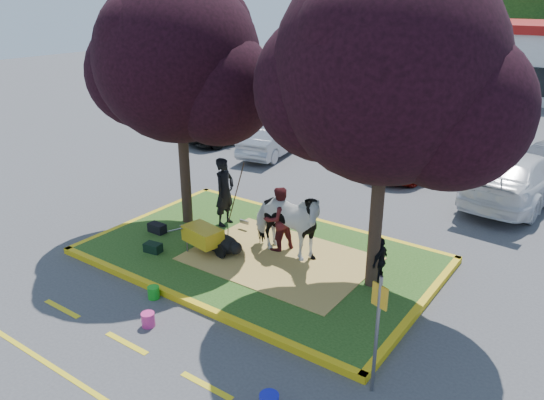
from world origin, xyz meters
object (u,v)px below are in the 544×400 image
Objects in this scene: handler at (225,192)px; sign_post at (377,324)px; bucket_green at (154,292)px; bucket_pink at (148,320)px; car_silver at (273,139)px; calf at (221,243)px; cow at (286,223)px; car_black at (232,123)px; wheelbarrow at (203,235)px.

handler is 0.88× the size of sign_post.
bucket_pink is (0.67, -0.77, 0.01)m from bucket_green.
handler is 7.36m from car_silver.
handler reaches higher than bucket_pink.
handler is (-0.99, 1.36, 0.72)m from calf.
sign_post is at bearing -127.02° from cow.
car_black is 1.17× the size of car_silver.
calf is at bearing 107.63° from car_silver.
handler is 3.92m from bucket_green.
wheelbarrow reaches higher than bucket_green.
cow is 7.33× the size of bucket_pink.
calf reaches higher than bucket_pink.
calf is 3.88× the size of bucket_green.
car_black reaches higher than bucket_pink.
car_black is at bearing 122.47° from bucket_pink.
bucket_pink is 14.11m from car_black.
car_silver is at bearing 111.85° from bucket_green.
calf is at bearing 103.28° from bucket_pink.
car_black is (-11.95, 11.02, -0.53)m from sign_post.
wheelbarrow is 0.82× the size of sign_post.
bucket_pink is at bearing -64.75° from calf.
car_silver is (-4.09, 8.03, 0.26)m from calf.
wheelbarrow reaches higher than calf.
handler reaches higher than cow.
cow is 3.95m from bucket_pink.
calf is 0.49× the size of sign_post.
car_black is 2.87m from car_silver.
calf is at bearing -147.86° from handler.
sign_post is (6.10, -3.55, 0.20)m from handler.
bucket_pink is (1.04, -2.78, -0.46)m from wheelbarrow.
wheelbarrow is 6.53× the size of bucket_green.
wheelbarrow is at bearing 178.28° from sign_post.
cow reaches higher than bucket_pink.
car_silver is at bearing 38.46° from cow.
cow is at bearing 38.67° from calf.
calf is 11.18m from car_black.
wheelbarrow is 2.10m from bucket_green.
bucket_pink is at bearing -45.61° from car_black.
calf is at bearing 51.13° from wheelbarrow.
car_silver reaches higher than calf.
sign_post reaches higher than bucket_pink.
cow is 0.46× the size of car_black.
cow is 1.11× the size of handler.
handler is at bearing 122.57° from wheelbarrow.
handler is 4.84m from bucket_pink.
car_black reaches higher than bucket_green.
car_silver is at bearing 149.69° from sign_post.
wheelbarrow is at bearing 105.07° from car_silver.
calf is 9.01m from car_silver.
car_silver reaches higher than wheelbarrow.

